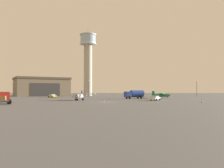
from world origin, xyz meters
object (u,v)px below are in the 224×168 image
object	(u,v)px
car_yellow	(52,96)
light_post_east	(88,87)
control_tower	(88,57)
airplane_green	(161,95)
car_white	(155,98)
light_post_west	(197,87)
truck_flatbed_red	(4,98)
truck_fuel_tanker_blue	(135,94)
traffic_cone_near_left	(104,101)
traffic_cone_near_right	(202,101)
airplane_silver	(79,96)

from	to	relation	value
car_yellow	light_post_east	size ratio (longest dim) A/B	0.55
control_tower	airplane_green	bearing A→B (deg)	-51.60
car_white	light_post_west	distance (m)	49.07
light_post_west	car_yellow	bearing A→B (deg)	-169.55
truck_flatbed_red	car_yellow	world-z (taller)	truck_flatbed_red
truck_fuel_tanker_blue	car_white	distance (m)	14.34
car_white	control_tower	bearing A→B (deg)	57.73
truck_fuel_tanker_blue	traffic_cone_near_left	world-z (taller)	truck_fuel_tanker_blue
truck_fuel_tanker_blue	car_yellow	world-z (taller)	truck_fuel_tanker_blue
truck_fuel_tanker_blue	traffic_cone_near_left	distance (m)	25.20
light_post_west	traffic_cone_near_right	world-z (taller)	light_post_west
control_tower	truck_fuel_tanker_blue	size ratio (longest dim) A/B	5.14
traffic_cone_near_right	light_post_east	bearing A→B (deg)	122.32
truck_flatbed_red	light_post_east	size ratio (longest dim) A/B	0.89
airplane_silver	traffic_cone_near_left	world-z (taller)	airplane_silver
truck_flatbed_red	traffic_cone_near_left	xyz separation A→B (m)	(22.45, 6.47, -1.01)
airplane_green	truck_fuel_tanker_blue	world-z (taller)	truck_fuel_tanker_blue
control_tower	traffic_cone_near_left	distance (m)	72.13
airplane_green	light_post_west	distance (m)	30.48
traffic_cone_near_left	traffic_cone_near_right	world-z (taller)	traffic_cone_near_right
car_yellow	traffic_cone_near_left	bearing A→B (deg)	-10.66
airplane_green	airplane_silver	size ratio (longest dim) A/B	0.89
traffic_cone_near_right	light_post_west	bearing A→B (deg)	69.74
light_post_east	traffic_cone_near_left	world-z (taller)	light_post_east
truck_flatbed_red	traffic_cone_near_left	distance (m)	23.39
airplane_green	truck_fuel_tanker_blue	bearing A→B (deg)	-131.84
airplane_green	car_yellow	size ratio (longest dim) A/B	2.12
airplane_silver	light_post_east	size ratio (longest dim) A/B	1.32
car_white	traffic_cone_near_left	bearing A→B (deg)	156.54
light_post_west	light_post_east	xyz separation A→B (m)	(-51.10, -3.28, 0.10)
light_post_west	traffic_cone_near_right	bearing A→B (deg)	-110.26
truck_fuel_tanker_blue	control_tower	bearing A→B (deg)	-87.29
car_white	truck_flatbed_red	bearing A→B (deg)	147.43
light_post_east	traffic_cone_near_right	world-z (taller)	light_post_east
car_white	traffic_cone_near_right	bearing A→B (deg)	-112.36
car_yellow	car_white	bearing A→B (deg)	11.60
airplane_silver	light_post_west	bearing A→B (deg)	134.90
car_white	traffic_cone_near_right	distance (m)	15.57
truck_flatbed_red	car_white	distance (m)	40.63
control_tower	airplane_green	distance (m)	54.52
light_post_west	control_tower	bearing A→B (deg)	160.62
airplane_silver	car_yellow	size ratio (longest dim) A/B	2.38
control_tower	light_post_west	size ratio (longest dim) A/B	5.12
airplane_silver	car_white	size ratio (longest dim) A/B	2.32
airplane_silver	light_post_east	xyz separation A→B (m)	(-0.34, 35.67, 3.25)
airplane_silver	light_post_east	distance (m)	35.82
airplane_green	traffic_cone_near_left	size ratio (longest dim) A/B	16.17
control_tower	airplane_silver	xyz separation A→B (m)	(2.61, -57.73, -20.01)
light_post_west	truck_fuel_tanker_blue	bearing A→B (deg)	-140.99
control_tower	airplane_silver	distance (m)	61.16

